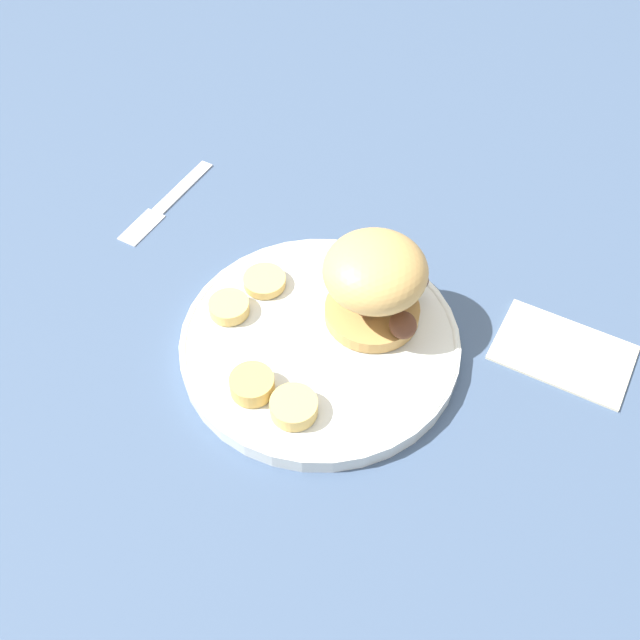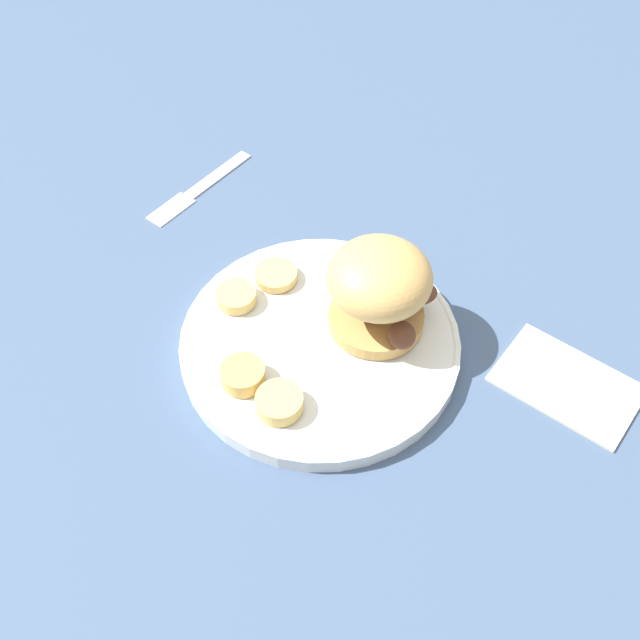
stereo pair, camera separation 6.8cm
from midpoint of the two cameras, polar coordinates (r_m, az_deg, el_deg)
The scene contains 9 objects.
ground_plane at distance 0.72m, azimuth 2.72°, elevation -2.36°, with size 4.00×4.00×0.00m, color #3D5170.
dinner_plate at distance 0.71m, azimuth 2.75°, elevation -1.86°, with size 0.26×0.26×0.02m.
sandwich at distance 0.68m, azimuth 7.49°, elevation 2.23°, with size 0.11×0.11×0.09m.
potato_round_0 at distance 0.67m, azimuth -2.98°, elevation -4.39°, with size 0.04×0.04×0.02m, color tan.
potato_round_1 at distance 0.73m, azimuth -3.74°, elevation 1.64°, with size 0.04×0.04×0.01m, color #DBB766.
potato_round_2 at distance 0.65m, azimuth -0.12°, elevation -6.50°, with size 0.04×0.04×0.01m, color #DBB766.
potato_round_3 at distance 0.75m, azimuth -0.76°, elevation 3.29°, with size 0.04×0.04×0.01m, color #DBB766.
fork at distance 0.88m, azimuth -6.94°, elevation 9.87°, with size 0.15×0.05×0.00m.
napkin at distance 0.74m, azimuth 20.90°, elevation -4.69°, with size 0.13×0.08×0.01m, color beige.
Camera 2 is at (-0.28, -0.33, 0.57)m, focal length 42.00 mm.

